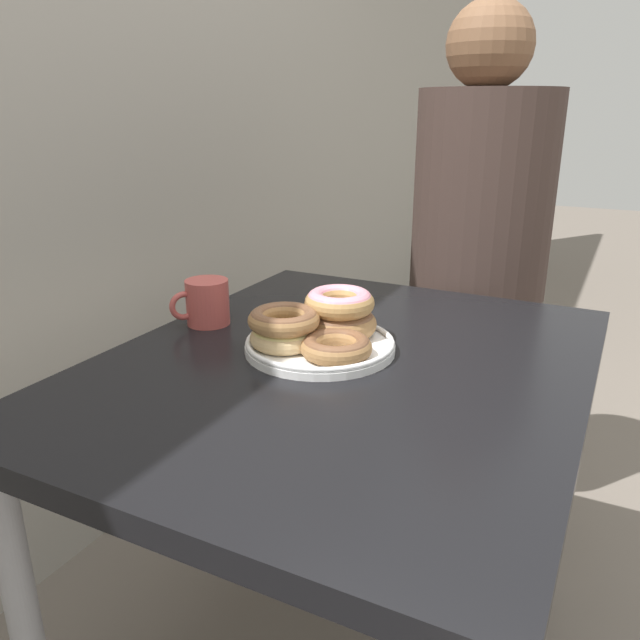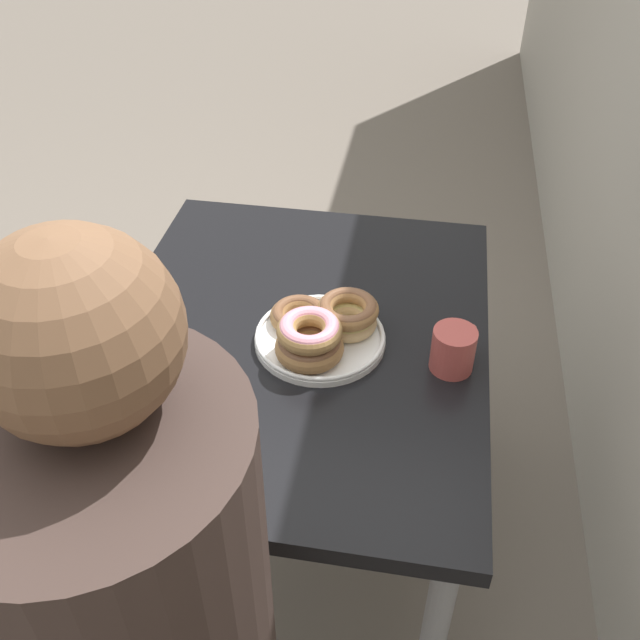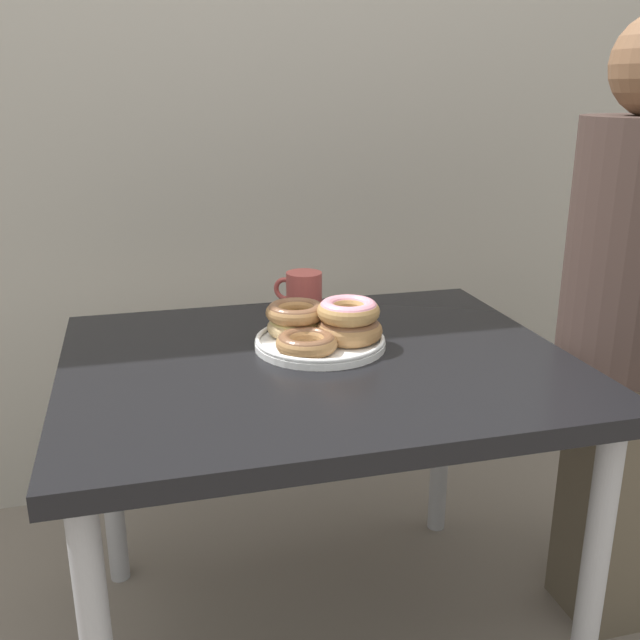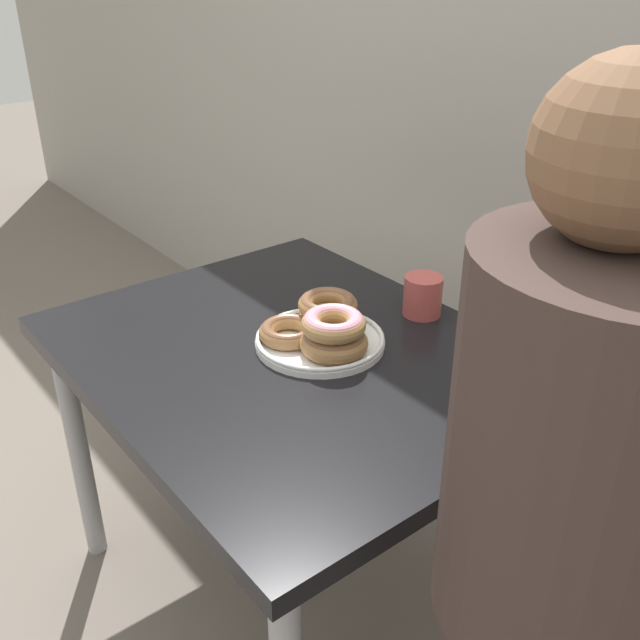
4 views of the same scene
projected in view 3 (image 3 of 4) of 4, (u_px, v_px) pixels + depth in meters
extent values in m
cube|color=#9E998E|center=(247.00, 61.00, 2.00)|extent=(8.00, 0.05, 2.60)
cube|color=black|center=(318.00, 366.00, 1.45)|extent=(1.02, 0.82, 0.04)
cylinder|color=#99999E|center=(592.00, 583.00, 1.35)|extent=(0.05, 0.05, 0.67)
cylinder|color=#99999E|center=(109.00, 465.00, 1.78)|extent=(0.05, 0.05, 0.67)
cylinder|color=#99999E|center=(442.00, 424.00, 1.99)|extent=(0.05, 0.05, 0.67)
cylinder|color=white|center=(320.00, 344.00, 1.50)|extent=(0.28, 0.28, 0.01)
torus|color=white|center=(320.00, 338.00, 1.50)|extent=(0.27, 0.27, 0.01)
torus|color=#9E7042|center=(349.00, 330.00, 1.50)|extent=(0.16, 0.16, 0.04)
torus|color=brown|center=(349.00, 327.00, 1.50)|extent=(0.15, 0.15, 0.03)
torus|color=#D6B27A|center=(296.00, 327.00, 1.53)|extent=(0.16, 0.16, 0.03)
torus|color=#E0D17F|center=(296.00, 324.00, 1.53)|extent=(0.15, 0.15, 0.03)
torus|color=#9E7042|center=(307.00, 343.00, 1.44)|extent=(0.18, 0.18, 0.03)
torus|color=brown|center=(307.00, 340.00, 1.44)|extent=(0.17, 0.17, 0.03)
torus|color=#B2844C|center=(348.00, 311.00, 1.48)|extent=(0.14, 0.14, 0.04)
torus|color=pink|center=(348.00, 308.00, 1.48)|extent=(0.13, 0.13, 0.03)
torus|color=#9E7042|center=(296.00, 312.00, 1.52)|extent=(0.18, 0.18, 0.03)
torus|color=brown|center=(296.00, 310.00, 1.52)|extent=(0.17, 0.17, 0.03)
cylinder|color=#B74C47|center=(304.00, 291.00, 1.75)|extent=(0.09, 0.09, 0.09)
cylinder|color=#382114|center=(304.00, 275.00, 1.74)|extent=(0.07, 0.07, 0.00)
torus|color=#B74C47|center=(285.00, 289.00, 1.77)|extent=(0.06, 0.04, 0.06)
cube|color=brown|center=(633.00, 490.00, 1.68)|extent=(0.28, 0.20, 0.65)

